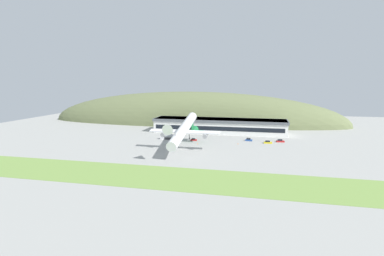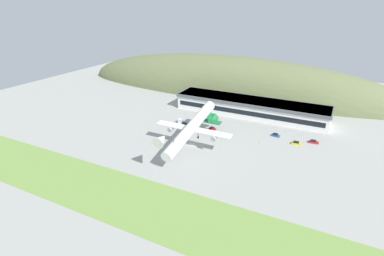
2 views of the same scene
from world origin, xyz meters
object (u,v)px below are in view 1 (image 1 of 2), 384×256
(traffic_cone_1, at_px, (238,144))
(service_car_3, at_px, (249,140))
(service_car_1, at_px, (194,140))
(fuel_truck, at_px, (167,137))
(cargo_airplane, at_px, (184,130))
(traffic_cone_0, at_px, (197,144))
(service_car_0, at_px, (280,141))
(service_car_2, at_px, (268,142))
(terminal_building, at_px, (219,125))

(traffic_cone_1, bearing_deg, service_car_3, 62.63)
(service_car_1, xyz_separation_m, fuel_truck, (-16.23, 0.22, 0.92))
(cargo_airplane, height_order, fuel_truck, cargo_airplane)
(traffic_cone_0, relative_size, traffic_cone_1, 1.00)
(service_car_0, relative_size, traffic_cone_1, 7.92)
(service_car_0, distance_m, service_car_3, 17.60)
(fuel_truck, bearing_deg, service_car_2, 1.24)
(service_car_3, bearing_deg, cargo_airplane, -135.24)
(traffic_cone_1, bearing_deg, cargo_airplane, -141.59)
(service_car_2, relative_size, fuel_truck, 0.59)
(service_car_2, bearing_deg, cargo_airplane, -147.95)
(service_car_2, relative_size, traffic_cone_1, 7.84)
(traffic_cone_0, distance_m, traffic_cone_1, 22.33)
(service_car_0, distance_m, service_car_1, 49.36)
(service_car_2, bearing_deg, service_car_3, 156.32)
(terminal_building, distance_m, service_car_1, 31.75)
(service_car_2, height_order, fuel_truck, fuel_truck)
(service_car_1, distance_m, service_car_2, 42.00)
(cargo_airplane, bearing_deg, service_car_0, 32.68)
(service_car_2, xyz_separation_m, traffic_cone_0, (-37.90, -10.35, -0.35))
(fuel_truck, bearing_deg, service_car_3, 7.10)
(service_car_0, xyz_separation_m, fuel_truck, (-65.15, -6.36, 0.86))
(service_car_3, bearing_deg, service_car_0, 1.42)
(cargo_airplane, bearing_deg, service_car_1, 90.81)
(service_car_1, bearing_deg, cargo_airplane, -89.19)
(cargo_airplane, distance_m, traffic_cone_0, 19.00)
(traffic_cone_0, bearing_deg, service_car_3, 28.84)
(terminal_building, xyz_separation_m, cargo_airplane, (-10.80, -53.94, 4.99))
(traffic_cone_1, bearing_deg, traffic_cone_0, -168.19)
(service_car_3, bearing_deg, traffic_cone_0, -151.16)
(terminal_building, bearing_deg, service_car_3, -48.99)
(service_car_1, distance_m, traffic_cone_1, 26.28)
(cargo_airplane, xyz_separation_m, service_car_3, (30.98, 30.73, -9.66))
(fuel_truck, height_order, traffic_cone_1, fuel_truck)
(cargo_airplane, height_order, service_car_2, cargo_airplane)
(service_car_0, height_order, fuel_truck, fuel_truck)
(terminal_building, bearing_deg, cargo_airplane, -101.32)
(traffic_cone_0, bearing_deg, traffic_cone_1, 11.81)
(traffic_cone_0, bearing_deg, service_car_1, 114.65)
(cargo_airplane, height_order, service_car_1, cargo_airplane)
(service_car_1, height_order, service_car_3, service_car_3)
(service_car_0, bearing_deg, traffic_cone_0, -160.99)
(service_car_0, height_order, service_car_1, service_car_0)
(terminal_building, bearing_deg, service_car_2, -42.12)
(terminal_building, xyz_separation_m, fuel_truck, (-27.37, -29.13, -3.81))
(service_car_0, height_order, service_car_2, service_car_0)
(terminal_building, distance_m, fuel_truck, 40.16)
(service_car_0, bearing_deg, traffic_cone_1, -154.68)
(cargo_airplane, height_order, service_car_3, cargo_airplane)
(cargo_airplane, bearing_deg, fuel_truck, 123.75)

